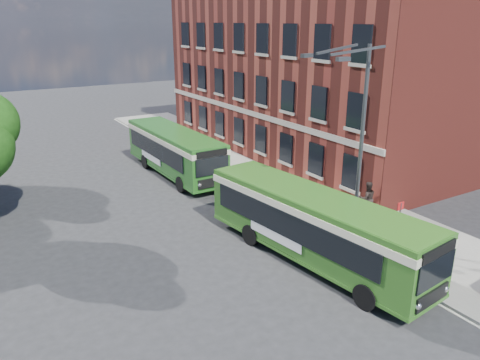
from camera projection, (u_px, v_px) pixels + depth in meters
ground at (239, 248)px, 21.54m from camera, size 120.00×120.00×0.00m
pavement at (267, 175)px, 31.42m from camera, size 6.00×48.00×0.15m
kerb_line at (227, 184)px, 29.94m from camera, size 0.12×48.00×0.01m
brick_office at (314, 61)px, 35.85m from camera, size 12.10×26.00×14.20m
street_lamp at (356, 143)px, 20.74m from camera, size 2.96×2.38×9.00m
bus_stop_sign at (399, 224)px, 20.40m from camera, size 0.35×0.08×2.52m
bus_front at (314, 221)px, 19.87m from camera, size 3.87×11.49×3.02m
bus_rear at (174, 148)px, 31.19m from camera, size 2.80×10.61×3.02m
pedestrian_a at (394, 237)px, 20.12m from camera, size 0.72×0.51×1.85m
pedestrian_b at (367, 198)px, 24.53m from camera, size 1.11×1.02×1.84m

